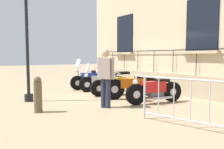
{
  "coord_description": "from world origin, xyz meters",
  "views": [
    {
      "loc": [
        5.15,
        7.07,
        1.51
      ],
      "look_at": [
        0.28,
        0.0,
        0.8
      ],
      "focal_mm": 36.21,
      "sensor_mm": 36.0,
      "label": 1
    }
  ],
  "objects_px": {
    "pedestrian_standing": "(106,75)",
    "motorcycle_orange": "(134,86)",
    "crowd_barrier": "(182,100)",
    "motorcycle_red": "(154,90)",
    "motorcycle_blue": "(91,79)",
    "bollard": "(38,94)",
    "motorcycle_silver": "(103,82)",
    "motorcycle_yellow": "(116,84)"
  },
  "relations": [
    {
      "from": "motorcycle_silver",
      "to": "bollard",
      "type": "height_order",
      "value": "motorcycle_silver"
    },
    {
      "from": "motorcycle_orange",
      "to": "motorcycle_red",
      "type": "distance_m",
      "value": 1.03
    },
    {
      "from": "motorcycle_red",
      "to": "crowd_barrier",
      "type": "xyz_separation_m",
      "value": [
        1.21,
        2.02,
        0.14
      ]
    },
    {
      "from": "motorcycle_blue",
      "to": "motorcycle_orange",
      "type": "distance_m",
      "value": 2.84
    },
    {
      "from": "motorcycle_red",
      "to": "pedestrian_standing",
      "type": "relative_size",
      "value": 1.17
    },
    {
      "from": "motorcycle_blue",
      "to": "bollard",
      "type": "relative_size",
      "value": 1.99
    },
    {
      "from": "crowd_barrier",
      "to": "bollard",
      "type": "relative_size",
      "value": 1.9
    },
    {
      "from": "motorcycle_orange",
      "to": "pedestrian_standing",
      "type": "relative_size",
      "value": 1.22
    },
    {
      "from": "pedestrian_standing",
      "to": "motorcycle_red",
      "type": "bearing_deg",
      "value": 167.01
    },
    {
      "from": "motorcycle_yellow",
      "to": "motorcycle_silver",
      "type": "bearing_deg",
      "value": -92.8
    },
    {
      "from": "motorcycle_silver",
      "to": "crowd_barrier",
      "type": "distance_m",
      "value": 5.18
    },
    {
      "from": "motorcycle_silver",
      "to": "pedestrian_standing",
      "type": "relative_size",
      "value": 1.16
    },
    {
      "from": "motorcycle_blue",
      "to": "motorcycle_orange",
      "type": "relative_size",
      "value": 0.93
    },
    {
      "from": "pedestrian_standing",
      "to": "motorcycle_yellow",
      "type": "bearing_deg",
      "value": -133.58
    },
    {
      "from": "motorcycle_silver",
      "to": "pedestrian_standing",
      "type": "xyz_separation_m",
      "value": [
        1.56,
        2.65,
        0.56
      ]
    },
    {
      "from": "motorcycle_blue",
      "to": "motorcycle_orange",
      "type": "xyz_separation_m",
      "value": [
        -0.17,
        2.83,
        -0.02
      ]
    },
    {
      "from": "motorcycle_silver",
      "to": "motorcycle_yellow",
      "type": "relative_size",
      "value": 0.92
    },
    {
      "from": "motorcycle_yellow",
      "to": "crowd_barrier",
      "type": "height_order",
      "value": "motorcycle_yellow"
    },
    {
      "from": "motorcycle_silver",
      "to": "bollard",
      "type": "relative_size",
      "value": 2.05
    },
    {
      "from": "crowd_barrier",
      "to": "pedestrian_standing",
      "type": "bearing_deg",
      "value": -80.67
    },
    {
      "from": "motorcycle_silver",
      "to": "motorcycle_yellow",
      "type": "bearing_deg",
      "value": 87.2
    },
    {
      "from": "motorcycle_silver",
      "to": "motorcycle_yellow",
      "type": "height_order",
      "value": "motorcycle_silver"
    },
    {
      "from": "motorcycle_blue",
      "to": "motorcycle_orange",
      "type": "bearing_deg",
      "value": 93.4
    },
    {
      "from": "crowd_barrier",
      "to": "bollard",
      "type": "xyz_separation_m",
      "value": [
        2.18,
        -2.96,
        -0.08
      ]
    },
    {
      "from": "motorcycle_blue",
      "to": "motorcycle_yellow",
      "type": "relative_size",
      "value": 0.9
    },
    {
      "from": "motorcycle_silver",
      "to": "crowd_barrier",
      "type": "relative_size",
      "value": 1.08
    },
    {
      "from": "bollard",
      "to": "motorcycle_orange",
      "type": "bearing_deg",
      "value": -178.46
    },
    {
      "from": "motorcycle_blue",
      "to": "motorcycle_red",
      "type": "distance_m",
      "value": 3.86
    },
    {
      "from": "motorcycle_silver",
      "to": "motorcycle_orange",
      "type": "distance_m",
      "value": 1.99
    },
    {
      "from": "bollard",
      "to": "motorcycle_yellow",
      "type": "bearing_deg",
      "value": -162.8
    },
    {
      "from": "motorcycle_orange",
      "to": "crowd_barrier",
      "type": "bearing_deg",
      "value": 68.24
    },
    {
      "from": "motorcycle_yellow",
      "to": "motorcycle_blue",
      "type": "bearing_deg",
      "value": -87.95
    },
    {
      "from": "motorcycle_blue",
      "to": "bollard",
      "type": "distance_m",
      "value": 4.36
    },
    {
      "from": "motorcycle_red",
      "to": "crowd_barrier",
      "type": "height_order",
      "value": "crowd_barrier"
    },
    {
      "from": "pedestrian_standing",
      "to": "motorcycle_orange",
      "type": "bearing_deg",
      "value": -157.79
    },
    {
      "from": "motorcycle_blue",
      "to": "crowd_barrier",
      "type": "xyz_separation_m",
      "value": [
        1.05,
        5.88,
        0.1
      ]
    },
    {
      "from": "motorcycle_blue",
      "to": "bollard",
      "type": "xyz_separation_m",
      "value": [
        3.23,
        2.92,
        0.03
      ]
    },
    {
      "from": "motorcycle_yellow",
      "to": "crowd_barrier",
      "type": "bearing_deg",
      "value": 74.32
    },
    {
      "from": "motorcycle_yellow",
      "to": "bollard",
      "type": "distance_m",
      "value": 3.45
    },
    {
      "from": "motorcycle_orange",
      "to": "pedestrian_standing",
      "type": "height_order",
      "value": "pedestrian_standing"
    },
    {
      "from": "crowd_barrier",
      "to": "pedestrian_standing",
      "type": "xyz_separation_m",
      "value": [
        0.39,
        -2.39,
        0.41
      ]
    },
    {
      "from": "motorcycle_orange",
      "to": "crowd_barrier",
      "type": "height_order",
      "value": "crowd_barrier"
    }
  ]
}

